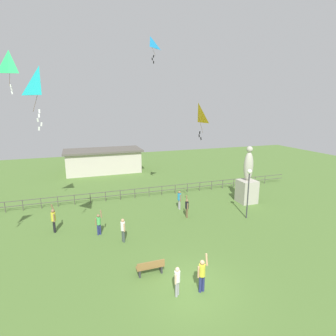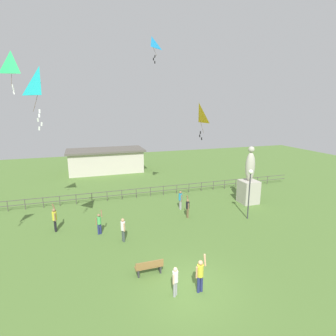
# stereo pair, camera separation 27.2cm
# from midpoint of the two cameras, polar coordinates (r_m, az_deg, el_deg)

# --- Properties ---
(ground_plane) EXTENTS (80.00, 80.00, 0.00)m
(ground_plane) POSITION_cam_midpoint_polar(r_m,az_deg,el_deg) (14.40, 4.37, -24.39)
(ground_plane) COLOR #517533
(statue_monument) EXTENTS (1.56, 1.56, 5.30)m
(statue_monument) POSITION_cam_midpoint_polar(r_m,az_deg,el_deg) (25.61, 16.39, -3.33)
(statue_monument) COLOR #B2AD9E
(statue_monument) RESTS_ON ground_plane
(lamppost) EXTENTS (0.36, 0.36, 4.05)m
(lamppost) POSITION_cam_midpoint_polar(r_m,az_deg,el_deg) (21.62, 16.65, -3.01)
(lamppost) COLOR #38383D
(lamppost) RESTS_ON ground_plane
(park_bench) EXTENTS (1.50, 0.41, 0.85)m
(park_bench) POSITION_cam_midpoint_polar(r_m,az_deg,el_deg) (15.02, -4.35, -20.46)
(park_bench) COLOR olive
(park_bench) RESTS_ON ground_plane
(person_0) EXTENTS (0.30, 0.48, 1.63)m
(person_0) POSITION_cam_midpoint_polar(r_m,az_deg,el_deg) (18.10, -10.09, -12.72)
(person_0) COLOR #3F4C47
(person_0) RESTS_ON ground_plane
(person_1) EXTENTS (0.35, 0.33, 1.49)m
(person_1) POSITION_cam_midpoint_polar(r_m,az_deg,el_deg) (13.45, 1.37, -22.87)
(person_1) COLOR #99999E
(person_1) RESTS_ON ground_plane
(person_2) EXTENTS (0.32, 0.55, 2.03)m
(person_2) POSITION_cam_midpoint_polar(r_m,az_deg,el_deg) (20.77, -23.76, -9.97)
(person_2) COLOR black
(person_2) RESTS_ON ground_plane
(person_3) EXTENTS (0.29, 0.47, 1.81)m
(person_3) POSITION_cam_midpoint_polar(r_m,az_deg,el_deg) (21.54, 3.72, -8.33)
(person_3) COLOR brown
(person_3) RESTS_ON ground_plane
(person_4) EXTENTS (0.52, 0.31, 1.97)m
(person_4) POSITION_cam_midpoint_polar(r_m,az_deg,el_deg) (13.69, 6.73, -21.57)
(person_4) COLOR navy
(person_4) RESTS_ON ground_plane
(person_5) EXTENTS (0.48, 0.28, 1.78)m
(person_5) POSITION_cam_midpoint_polar(r_m,az_deg,el_deg) (19.41, -15.09, -11.31)
(person_5) COLOR navy
(person_5) RESTS_ON ground_plane
(person_6) EXTENTS (0.31, 0.50, 1.66)m
(person_6) POSITION_cam_midpoint_polar(r_m,az_deg,el_deg) (23.17, 2.12, -6.63)
(person_6) COLOR #99999E
(person_6) RESTS_ON ground_plane
(kite_0) EXTENTS (0.67, 1.21, 2.58)m
(kite_0) POSITION_cam_midpoint_polar(r_m,az_deg,el_deg) (18.88, 6.06, 11.51)
(kite_0) COLOR yellow
(kite_1) EXTENTS (1.07, 0.89, 2.76)m
(kite_1) POSITION_cam_midpoint_polar(r_m,az_deg,el_deg) (21.35, -31.20, 18.66)
(kite_1) COLOR #1EB759
(kite_3) EXTENTS (1.19, 1.19, 3.17)m
(kite_3) POSITION_cam_midpoint_polar(r_m,az_deg,el_deg) (15.61, -26.20, 15.98)
(kite_3) COLOR #19B2B2
(kite_4) EXTENTS (1.16, 1.07, 1.98)m
(kite_4) POSITION_cam_midpoint_polar(r_m,az_deg,el_deg) (22.88, -4.18, 25.07)
(kite_4) COLOR #198CD1
(waterfront_railing) EXTENTS (36.03, 0.06, 0.95)m
(waterfront_railing) POSITION_cam_midpoint_polar(r_m,az_deg,el_deg) (26.12, -8.70, -5.25)
(waterfront_railing) COLOR #4C4742
(waterfront_railing) RESTS_ON ground_plane
(pavilion_building) EXTENTS (10.23, 4.89, 3.12)m
(pavilion_building) POSITION_cam_midpoint_polar(r_m,az_deg,el_deg) (37.28, -13.93, 1.56)
(pavilion_building) COLOR beige
(pavilion_building) RESTS_ON ground_plane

